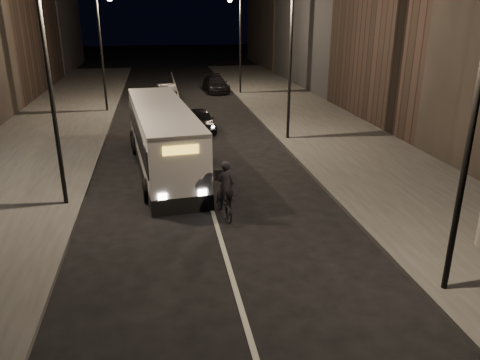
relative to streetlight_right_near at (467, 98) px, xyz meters
name	(u,v)px	position (x,y,z in m)	size (l,w,h in m)	color
ground	(221,242)	(-5.33, 4.00, -5.36)	(180.00, 180.00, 0.00)	black
sidewalk_right	(323,129)	(3.17, 18.00, -5.28)	(7.00, 70.00, 0.16)	#353432
sidewalk_left	(44,141)	(-13.83, 18.00, -5.28)	(7.00, 70.00, 0.16)	#353432
streetlight_right_near	(467,98)	(0.00, 0.00, 0.00)	(1.20, 0.44, 8.12)	black
streetlight_right_mid	(286,46)	(0.00, 16.00, 0.00)	(1.20, 0.44, 8.12)	black
streetlight_right_far	(237,33)	(0.00, 32.00, 0.00)	(1.20, 0.44, 8.12)	black
streetlight_left_near	(55,68)	(-10.66, 8.00, 0.00)	(1.20, 0.44, 8.12)	black
streetlight_left_far	(104,38)	(-10.66, 26.00, 0.00)	(1.20, 0.44, 8.12)	black
city_bus	(163,135)	(-7.02, 12.08, -3.71)	(3.55, 11.45, 3.04)	silver
cyclist_on_bicycle	(225,198)	(-4.93, 5.98, -4.62)	(0.92, 2.01, 2.23)	black
car_near	(201,120)	(-4.53, 19.42, -4.70)	(1.56, 3.88, 1.32)	black
car_mid	(165,91)	(-6.45, 31.00, -4.69)	(1.41, 4.05, 1.33)	#373739
car_far	(216,84)	(-1.73, 33.86, -4.65)	(1.98, 4.88, 1.42)	black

